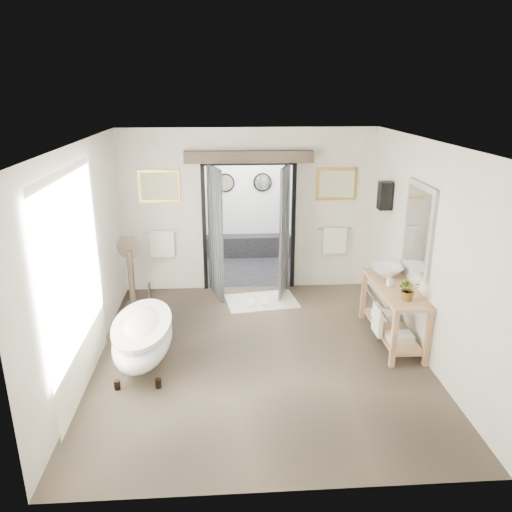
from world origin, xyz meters
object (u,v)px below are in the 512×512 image
clawfoot_tub (143,336)px  basin (386,272)px  vanity (392,309)px  rug (262,301)px

clawfoot_tub → basin: basin is taller
clawfoot_tub → vanity: vanity is taller
vanity → basin: 0.57m
rug → vanity: bearing=-40.4°
clawfoot_tub → rug: clawfoot_tub is taller
vanity → rug: bearing=139.6°
vanity → basin: size_ratio=3.29×
clawfoot_tub → basin: (3.50, 0.79, 0.53)m
clawfoot_tub → basin: 3.63m
vanity → rug: size_ratio=1.33×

